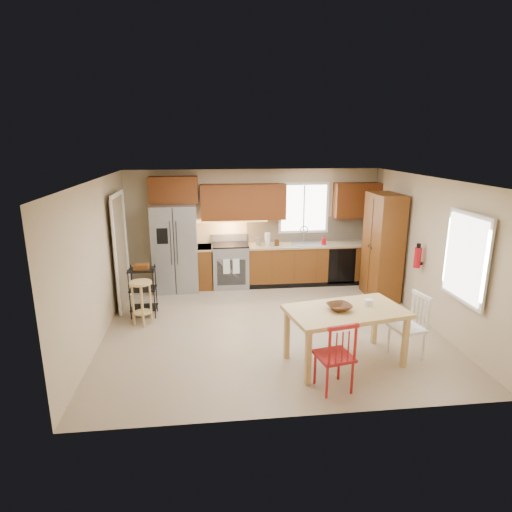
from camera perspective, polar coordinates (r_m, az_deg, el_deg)
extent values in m
plane|color=gray|center=(7.45, 1.87, -9.33)|extent=(5.50, 5.50, 0.00)
cube|color=silver|center=(6.81, 2.05, 10.20)|extent=(5.50, 5.00, 0.02)
cube|color=#CCB793|center=(9.44, -0.26, 3.93)|extent=(5.50, 0.02, 2.50)
cube|color=#CCB793|center=(4.70, 6.45, -7.96)|extent=(5.50, 0.02, 2.50)
cube|color=#CCB793|center=(7.17, -20.35, -0.66)|extent=(0.02, 5.00, 2.50)
cube|color=#CCB793|center=(7.90, 22.10, 0.58)|extent=(0.02, 5.00, 2.50)
cube|color=gray|center=(9.12, -10.68, 1.08)|extent=(0.92, 0.75, 1.82)
cube|color=gray|center=(9.28, -3.42, -1.32)|extent=(0.76, 0.63, 0.92)
cube|color=brown|center=(9.29, -6.82, -1.45)|extent=(0.30, 0.60, 0.90)
cube|color=brown|center=(9.57, 7.65, -0.99)|extent=(2.92, 0.60, 0.90)
cube|color=black|center=(9.45, 11.37, -1.35)|extent=(0.60, 0.02, 0.78)
cube|color=#C7B396|center=(9.66, 7.39, 3.62)|extent=(2.92, 0.03, 0.55)
cube|color=#642C10|center=(9.11, -10.96, 8.66)|extent=(1.00, 0.35, 0.55)
cube|color=#642C10|center=(9.15, -1.71, 7.22)|extent=(1.80, 0.35, 0.75)
cube|color=#642C10|center=(9.68, 13.32, 7.26)|extent=(1.00, 0.35, 0.75)
cube|color=white|center=(9.53, 6.38, 6.39)|extent=(1.12, 0.04, 1.12)
cube|color=gray|center=(9.42, 6.61, 1.37)|extent=(0.62, 0.46, 0.16)
cube|color=#FFBF66|center=(9.17, -3.56, 4.71)|extent=(1.60, 0.30, 0.01)
imported|color=#B10C16|center=(9.38, 9.04, 2.09)|extent=(0.09, 0.09, 0.19)
cylinder|color=white|center=(9.17, 1.53, 2.26)|extent=(0.12, 0.12, 0.28)
cylinder|color=gray|center=(9.16, 0.29, 1.92)|extent=(0.11, 0.11, 0.18)
cylinder|color=#502D15|center=(9.19, 2.79, 1.82)|extent=(0.10, 0.10, 0.14)
cube|color=brown|center=(8.86, 16.53, 1.22)|extent=(0.50, 0.95, 2.10)
cylinder|color=#B10C16|center=(8.01, 20.74, -0.21)|extent=(0.12, 0.12, 0.36)
cube|color=white|center=(6.86, 26.22, -0.23)|extent=(0.04, 1.02, 1.32)
cube|color=#8C7A59|center=(8.43, -17.69, 0.44)|extent=(0.04, 0.95, 2.10)
imported|color=#502D15|center=(6.11, 11.03, -7.09)|extent=(0.39, 0.39, 0.08)
cylinder|color=white|center=(6.33, 14.75, -6.20)|extent=(0.15, 0.15, 0.15)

